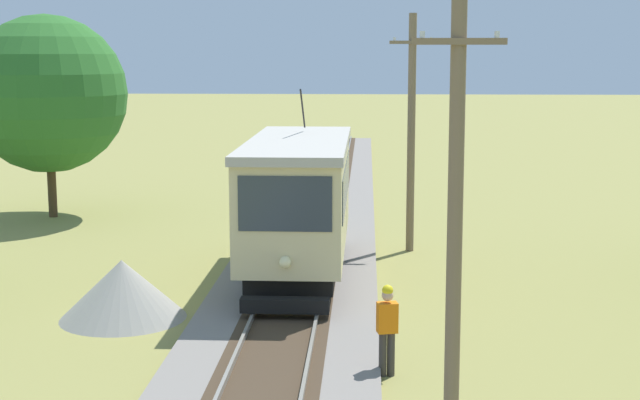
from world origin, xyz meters
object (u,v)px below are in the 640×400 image
(utility_pole_mid, at_px, (411,131))
(track_worker, at_px, (387,326))
(gravel_pile, at_px, (122,289))
(utility_pole_near_tram, at_px, (455,214))
(red_tram, at_px, (299,200))
(tree_left_near, at_px, (47,94))

(utility_pole_mid, height_order, track_worker, utility_pole_mid)
(utility_pole_mid, relative_size, gravel_pile, 2.49)
(utility_pole_near_tram, xyz_separation_m, track_worker, (-0.95, 2.79, -2.67))
(utility_pole_near_tram, height_order, track_worker, utility_pole_near_tram)
(red_tram, relative_size, utility_pole_near_tram, 1.20)
(utility_pole_mid, relative_size, track_worker, 4.07)
(utility_pole_mid, xyz_separation_m, tree_left_near, (-13.07, 5.02, 0.85))
(red_tram, height_order, gravel_pile, red_tram)
(gravel_pile, distance_m, tree_left_near, 14.61)
(tree_left_near, bearing_deg, gravel_pile, -64.33)
(utility_pole_mid, distance_m, track_worker, 11.50)
(utility_pole_mid, distance_m, tree_left_near, 14.03)
(utility_pole_near_tram, xyz_separation_m, utility_pole_mid, (0.00, 13.92, 0.08))
(track_worker, bearing_deg, utility_pole_near_tram, -173.43)
(utility_pole_mid, bearing_deg, track_worker, -94.86)
(red_tram, bearing_deg, utility_pole_mid, 51.38)
(utility_pole_near_tram, distance_m, gravel_pile, 9.81)
(red_tram, xyz_separation_m, tree_left_near, (-9.91, 8.98, 2.38))
(gravel_pile, xyz_separation_m, tree_left_near, (-6.10, 12.70, 3.89))
(track_worker, height_order, tree_left_near, tree_left_near)
(track_worker, relative_size, tree_left_near, 0.24)
(utility_pole_mid, xyz_separation_m, gravel_pile, (-6.97, -7.68, -3.04))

